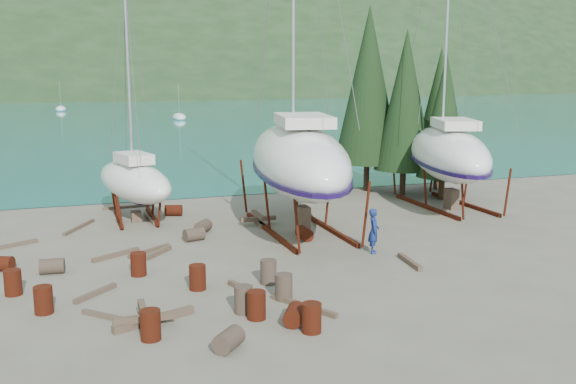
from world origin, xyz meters
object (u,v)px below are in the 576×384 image
object	(u,v)px
large_sailboat_near	(298,158)
small_sailboat_shore	(134,181)
worker	(374,231)
large_sailboat_far	(448,152)

from	to	relation	value
large_sailboat_near	small_sailboat_shore	bearing A→B (deg)	155.96
large_sailboat_near	worker	world-z (taller)	large_sailboat_near
small_sailboat_shore	worker	size ratio (longest dim) A/B	6.53
large_sailboat_near	worker	xyz separation A→B (m)	(1.71, -4.57, -2.54)
worker	large_sailboat_far	bearing A→B (deg)	-24.24
large_sailboat_far	large_sailboat_near	bearing A→B (deg)	-145.90
small_sailboat_shore	large_sailboat_near	bearing A→B (deg)	-49.54
small_sailboat_shore	large_sailboat_far	bearing A→B (deg)	-22.87
large_sailboat_far	small_sailboat_shore	distance (m)	16.99
large_sailboat_far	worker	xyz separation A→B (m)	(-7.98, -7.09, -2.14)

